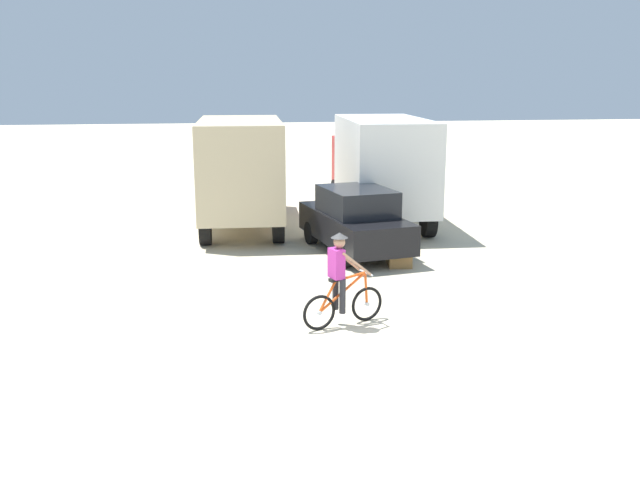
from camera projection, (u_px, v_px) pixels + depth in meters
ground_plane at (352, 347)px, 12.12m from camera, size 120.00×120.00×0.00m
box_truck_tan_camper at (241, 167)px, 21.38m from camera, size 2.63×6.83×3.35m
box_truck_white_box at (380, 164)px, 22.11m from camera, size 2.60×6.83×3.35m
sedan_parked at (355, 220)px, 18.41m from camera, size 2.53×4.46×1.76m
cyclist_orange_shirt at (341, 283)px, 12.97m from camera, size 1.64×0.75×1.82m
supply_crate at (399, 257)px, 17.24m from camera, size 0.63×0.64×0.46m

